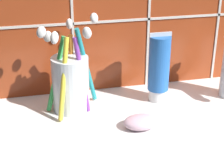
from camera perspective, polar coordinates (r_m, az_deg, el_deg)
name	(u,v)px	position (r cm, az deg, el deg)	size (l,w,h in cm)	color
sink_counter	(163,123)	(72.74, 7.79, -6.55)	(64.96, 32.40, 2.00)	white
toothbrush_cup	(70,81)	(72.72, -6.35, -0.09)	(12.63, 12.46, 18.72)	silver
toothpaste_tube	(159,68)	(76.18, 7.16, 1.89)	(4.51, 4.30, 14.64)	white
soap_bar	(141,122)	(68.45, 4.48, -6.39)	(6.49, 4.80, 2.31)	#DBB2C6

